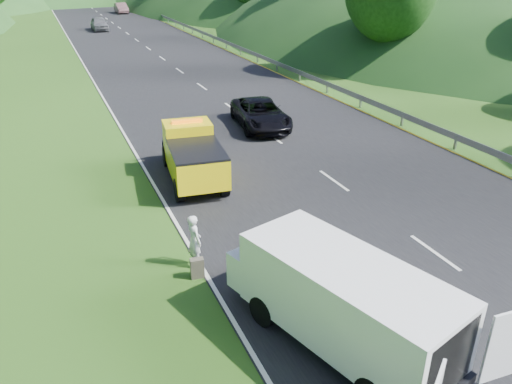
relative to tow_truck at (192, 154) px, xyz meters
name	(u,v)px	position (x,y,z in m)	size (l,w,h in m)	color
ground	(318,242)	(2.24, -6.43, -1.11)	(320.00, 320.00, 0.00)	#38661E
road_surface	(148,48)	(5.24, 33.57, -1.10)	(14.00, 200.00, 0.02)	black
guardrail	(185,30)	(12.54, 46.07, -1.11)	(0.06, 140.00, 1.52)	gray
tree_line_right	(254,20)	(25.24, 53.57, -1.11)	(14.00, 140.00, 14.00)	#215218
tow_truck	(192,154)	(0.00, 0.00, 0.00)	(2.53, 5.47, 2.27)	black
white_van	(341,298)	(0.36, -10.66, 0.17)	(4.44, 6.88, 2.27)	black
woman	(196,265)	(-1.77, -6.16, -1.11)	(0.60, 0.44, 1.64)	silver
child	(278,275)	(0.26, -7.62, -1.11)	(0.51, 0.40, 1.04)	#CCC16D
worker	(336,348)	(0.23, -10.84, -1.11)	(1.19, 0.68, 1.84)	black
suitcase	(197,268)	(-1.91, -6.79, -0.80)	(0.38, 0.21, 0.61)	brown
passing_suv	(260,127)	(5.35, 5.37, -1.11)	(2.41, 5.23, 1.45)	black
dist_car_a	(100,31)	(2.55, 49.71, -1.11)	(1.90, 4.72, 1.61)	#57585D
dist_car_b	(122,13)	(8.73, 70.83, -1.11)	(1.69, 4.85, 1.60)	brown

